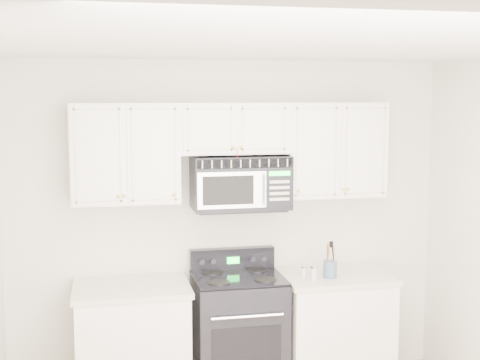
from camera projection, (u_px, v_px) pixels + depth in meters
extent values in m
cube|color=silver|center=(290.00, 43.00, 3.53)|extent=(3.50, 3.50, 0.01)
cube|color=beige|center=(229.00, 223.00, 5.40)|extent=(3.50, 0.01, 2.60)
cube|color=silver|center=(133.00, 347.00, 5.03)|extent=(0.82, 0.63, 0.88)
cube|color=beige|center=(131.00, 288.00, 4.98)|extent=(0.86, 0.65, 0.04)
cube|color=silver|center=(334.00, 332.00, 5.36)|extent=(0.82, 0.63, 0.88)
cube|color=beige|center=(335.00, 276.00, 5.30)|extent=(0.86, 0.65, 0.04)
cube|color=black|center=(239.00, 335.00, 5.22)|extent=(0.69, 0.59, 0.92)
cube|color=black|center=(247.00, 351.00, 4.93)|extent=(0.52, 0.01, 0.36)
cylinder|color=white|center=(248.00, 317.00, 4.87)|extent=(0.54, 0.02, 0.02)
cube|color=black|center=(239.00, 278.00, 5.16)|extent=(0.69, 0.59, 0.02)
cube|color=black|center=(232.00, 259.00, 5.40)|extent=(0.69, 0.08, 0.18)
cube|color=#17DE35|center=(233.00, 260.00, 5.35)|extent=(0.10, 0.00, 0.05)
cube|color=silver|center=(125.00, 153.00, 4.99)|extent=(0.80, 0.33, 0.75)
cube|color=silver|center=(333.00, 150.00, 5.33)|extent=(0.80, 0.33, 0.75)
cube|color=silver|center=(232.00, 128.00, 5.14)|extent=(0.84, 0.33, 0.39)
sphere|color=gold|center=(124.00, 196.00, 4.84)|extent=(0.03, 0.03, 0.03)
sphere|color=gold|center=(174.00, 194.00, 4.92)|extent=(0.03, 0.03, 0.03)
sphere|color=gold|center=(299.00, 191.00, 5.11)|extent=(0.03, 0.03, 0.03)
sphere|color=gold|center=(343.00, 189.00, 5.19)|extent=(0.03, 0.03, 0.03)
sphere|color=gold|center=(233.00, 147.00, 4.97)|extent=(0.03, 0.03, 0.03)
sphere|color=gold|center=(241.00, 147.00, 4.98)|extent=(0.03, 0.03, 0.03)
cylinder|color=#BB060E|center=(237.00, 155.00, 4.98)|extent=(0.01, 0.00, 0.12)
sphere|color=gold|center=(237.00, 164.00, 4.99)|extent=(0.04, 0.04, 0.04)
cube|color=black|center=(240.00, 182.00, 5.18)|extent=(0.75, 0.37, 0.41)
cube|color=beige|center=(245.00, 164.00, 4.98)|extent=(0.73, 0.01, 0.07)
cube|color=#B7B7B7|center=(232.00, 190.00, 4.98)|extent=(0.52, 0.01, 0.28)
cube|color=black|center=(228.00, 190.00, 4.97)|extent=(0.39, 0.01, 0.22)
cube|color=black|center=(279.00, 189.00, 5.05)|extent=(0.20, 0.01, 0.28)
cube|color=#17DE35|center=(280.00, 173.00, 5.03)|extent=(0.16, 0.00, 0.03)
cylinder|color=white|center=(265.00, 190.00, 4.99)|extent=(0.02, 0.02, 0.24)
cylinder|color=#47627E|center=(330.00, 269.00, 5.17)|extent=(0.11, 0.11, 0.13)
cylinder|color=#A0723C|center=(334.00, 260.00, 5.17)|extent=(0.01, 0.01, 0.23)
cylinder|color=black|center=(327.00, 259.00, 5.19)|extent=(0.01, 0.01, 0.25)
cylinder|color=#A0723C|center=(330.00, 259.00, 5.14)|extent=(0.01, 0.01, 0.26)
cylinder|color=black|center=(334.00, 260.00, 5.17)|extent=(0.01, 0.01, 0.23)
cylinder|color=#A0723C|center=(327.00, 259.00, 5.19)|extent=(0.01, 0.01, 0.25)
cylinder|color=silver|center=(314.00, 274.00, 5.11)|extent=(0.04, 0.04, 0.09)
cylinder|color=white|center=(314.00, 267.00, 5.10)|extent=(0.05, 0.05, 0.02)
cylinder|color=silver|center=(304.00, 273.00, 5.18)|extent=(0.04, 0.04, 0.08)
cylinder|color=white|center=(304.00, 267.00, 5.18)|extent=(0.04, 0.04, 0.01)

